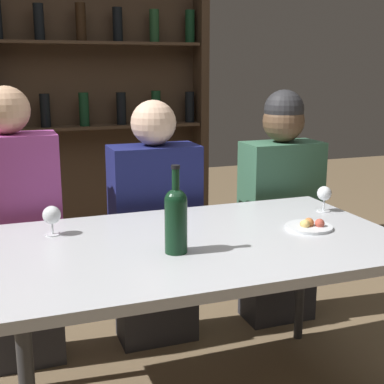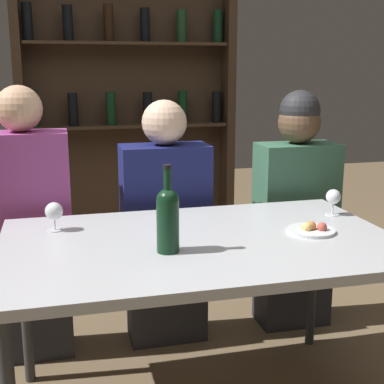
{
  "view_description": "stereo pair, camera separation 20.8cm",
  "coord_description": "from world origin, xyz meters",
  "px_view_note": "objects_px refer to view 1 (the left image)",
  "views": [
    {
      "loc": [
        -0.69,
        -1.77,
        1.35
      ],
      "look_at": [
        0.0,
        0.14,
        0.88
      ],
      "focal_mm": 50.0,
      "sensor_mm": 36.0,
      "label": 1
    },
    {
      "loc": [
        -0.5,
        -1.83,
        1.35
      ],
      "look_at": [
        0.0,
        0.14,
        0.88
      ],
      "focal_mm": 50.0,
      "sensor_mm": 36.0,
      "label": 2
    }
  ],
  "objects_px": {
    "wine_bottle": "(176,217)",
    "wine_glass_0": "(52,216)",
    "seated_person_left": "(16,238)",
    "seated_person_right": "(280,210)",
    "food_plate_0": "(309,226)",
    "seated_person_center": "(155,231)",
    "wine_glass_1": "(324,194)"
  },
  "relations": [
    {
      "from": "wine_bottle",
      "to": "wine_glass_0",
      "type": "height_order",
      "value": "wine_bottle"
    },
    {
      "from": "seated_person_left",
      "to": "seated_person_right",
      "type": "bearing_deg",
      "value": 0.0
    },
    {
      "from": "food_plate_0",
      "to": "seated_person_center",
      "type": "relative_size",
      "value": 0.15
    },
    {
      "from": "wine_glass_0",
      "to": "seated_person_center",
      "type": "xyz_separation_m",
      "value": [
        0.52,
        0.4,
        -0.24
      ]
    },
    {
      "from": "wine_glass_0",
      "to": "seated_person_center",
      "type": "distance_m",
      "value": 0.7
    },
    {
      "from": "wine_glass_1",
      "to": "food_plate_0",
      "type": "height_order",
      "value": "wine_glass_1"
    },
    {
      "from": "wine_glass_0",
      "to": "wine_glass_1",
      "type": "distance_m",
      "value": 1.17
    },
    {
      "from": "wine_glass_1",
      "to": "wine_bottle",
      "type": "bearing_deg",
      "value": -159.71
    },
    {
      "from": "wine_glass_1",
      "to": "seated_person_center",
      "type": "bearing_deg",
      "value": 144.65
    },
    {
      "from": "wine_glass_1",
      "to": "food_plate_0",
      "type": "relative_size",
      "value": 0.61
    },
    {
      "from": "wine_glass_0",
      "to": "wine_glass_1",
      "type": "height_order",
      "value": "same"
    },
    {
      "from": "wine_bottle",
      "to": "food_plate_0",
      "type": "bearing_deg",
      "value": 8.14
    },
    {
      "from": "wine_bottle",
      "to": "seated_person_center",
      "type": "distance_m",
      "value": 0.82
    },
    {
      "from": "wine_glass_1",
      "to": "food_plate_0",
      "type": "bearing_deg",
      "value": -134.29
    },
    {
      "from": "wine_glass_1",
      "to": "seated_person_left",
      "type": "relative_size",
      "value": 0.09
    },
    {
      "from": "wine_glass_0",
      "to": "seated_person_right",
      "type": "distance_m",
      "value": 1.29
    },
    {
      "from": "wine_glass_1",
      "to": "food_plate_0",
      "type": "xyz_separation_m",
      "value": [
        -0.2,
        -0.21,
        -0.07
      ]
    },
    {
      "from": "seated_person_left",
      "to": "seated_person_center",
      "type": "bearing_deg",
      "value": 0.0
    },
    {
      "from": "wine_glass_1",
      "to": "seated_person_center",
      "type": "relative_size",
      "value": 0.09
    },
    {
      "from": "seated_person_center",
      "to": "seated_person_right",
      "type": "bearing_deg",
      "value": 0.0
    },
    {
      "from": "wine_glass_1",
      "to": "seated_person_center",
      "type": "xyz_separation_m",
      "value": [
        -0.65,
        0.46,
        -0.24
      ]
    },
    {
      "from": "seated_person_center",
      "to": "food_plate_0",
      "type": "bearing_deg",
      "value": -56.25
    },
    {
      "from": "food_plate_0",
      "to": "wine_bottle",
      "type": "bearing_deg",
      "value": -171.86
    },
    {
      "from": "wine_glass_1",
      "to": "seated_person_right",
      "type": "bearing_deg",
      "value": 84.64
    },
    {
      "from": "seated_person_right",
      "to": "food_plate_0",
      "type": "bearing_deg",
      "value": -110.2
    },
    {
      "from": "seated_person_right",
      "to": "wine_glass_1",
      "type": "bearing_deg",
      "value": -95.36
    },
    {
      "from": "seated_person_center",
      "to": "seated_person_right",
      "type": "distance_m",
      "value": 0.69
    },
    {
      "from": "wine_bottle",
      "to": "seated_person_center",
      "type": "height_order",
      "value": "seated_person_center"
    },
    {
      "from": "wine_bottle",
      "to": "food_plate_0",
      "type": "height_order",
      "value": "wine_bottle"
    },
    {
      "from": "wine_glass_0",
      "to": "food_plate_0",
      "type": "distance_m",
      "value": 1.0
    },
    {
      "from": "wine_bottle",
      "to": "seated_person_right",
      "type": "distance_m",
      "value": 1.15
    },
    {
      "from": "wine_bottle",
      "to": "seated_person_left",
      "type": "height_order",
      "value": "seated_person_left"
    }
  ]
}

